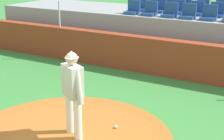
# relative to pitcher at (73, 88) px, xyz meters

# --- Properties ---
(pitcher) EXTENTS (0.73, 0.45, 1.75)m
(pitcher) POSITION_rel_pitcher_xyz_m (0.00, 0.00, 0.00)
(pitcher) COLOR silver
(pitcher) RESTS_ON pitchers_mound
(baseball) EXTENTS (0.07, 0.07, 0.07)m
(baseball) POSITION_rel_pitcher_xyz_m (0.59, 0.67, -0.98)
(baseball) COLOR white
(baseball) RESTS_ON pitchers_mound
(brick_barrier) EXTENTS (17.11, 0.40, 1.21)m
(brick_barrier) POSITION_rel_pitcher_xyz_m (-0.08, 5.08, -0.65)
(brick_barrier) COLOR #973821
(brick_barrier) RESTS_ON ground_plane
(fence_post_left) EXTENTS (0.06, 0.06, 0.98)m
(fence_post_left) POSITION_rel_pitcher_xyz_m (-4.30, 5.08, 0.45)
(fence_post_left) COLOR silver
(fence_post_left) RESTS_ON brick_barrier
(bleacher_platform) EXTENTS (15.67, 3.21, 1.73)m
(bleacher_platform) POSITION_rel_pitcher_xyz_m (-0.08, 7.39, -0.39)
(bleacher_platform) COLOR #95979F
(bleacher_platform) RESTS_ON ground_plane
(stadium_chair_0) EXTENTS (0.48, 0.44, 0.50)m
(stadium_chair_0) POSITION_rel_pitcher_xyz_m (-1.85, 6.31, 0.63)
(stadium_chair_0) COLOR navy
(stadium_chair_0) RESTS_ON bleacher_platform
(stadium_chair_1) EXTENTS (0.48, 0.44, 0.50)m
(stadium_chair_1) POSITION_rel_pitcher_xyz_m (-1.15, 6.30, 0.63)
(stadium_chair_1) COLOR navy
(stadium_chair_1) RESTS_ON bleacher_platform
(stadium_chair_2) EXTENTS (0.48, 0.44, 0.50)m
(stadium_chair_2) POSITION_rel_pitcher_xyz_m (-0.40, 6.31, 0.63)
(stadium_chair_2) COLOR navy
(stadium_chair_2) RESTS_ON bleacher_platform
(stadium_chair_3) EXTENTS (0.48, 0.44, 0.50)m
(stadium_chair_3) POSITION_rel_pitcher_xyz_m (0.25, 6.29, 0.63)
(stadium_chair_3) COLOR navy
(stadium_chair_3) RESTS_ON bleacher_platform
(stadium_chair_4) EXTENTS (0.48, 0.44, 0.50)m
(stadium_chair_4) POSITION_rel_pitcher_xyz_m (0.95, 6.33, 0.63)
(stadium_chair_4) COLOR navy
(stadium_chair_4) RESTS_ON bleacher_platform
(stadium_chair_6) EXTENTS (0.48, 0.44, 0.50)m
(stadium_chair_6) POSITION_rel_pitcher_xyz_m (-1.85, 7.17, 0.63)
(stadium_chair_6) COLOR navy
(stadium_chair_6) RESTS_ON bleacher_platform
(stadium_chair_7) EXTENTS (0.48, 0.44, 0.50)m
(stadium_chair_7) POSITION_rel_pitcher_xyz_m (-1.15, 7.16, 0.63)
(stadium_chair_7) COLOR navy
(stadium_chair_7) RESTS_ON bleacher_platform
(stadium_chair_8) EXTENTS (0.48, 0.44, 0.50)m
(stadium_chair_8) POSITION_rel_pitcher_xyz_m (-0.42, 7.15, 0.63)
(stadium_chair_8) COLOR navy
(stadium_chair_8) RESTS_ON bleacher_platform
(stadium_chair_9) EXTENTS (0.48, 0.44, 0.50)m
(stadium_chair_9) POSITION_rel_pitcher_xyz_m (0.29, 7.19, 0.63)
(stadium_chair_9) COLOR navy
(stadium_chair_9) RESTS_ON bleacher_platform
(stadium_chair_10) EXTENTS (0.48, 0.44, 0.50)m
(stadium_chair_10) POSITION_rel_pitcher_xyz_m (0.99, 7.15, 0.63)
(stadium_chair_10) COLOR navy
(stadium_chair_10) RESTS_ON bleacher_platform
(stadium_chair_12) EXTENTS (0.48, 0.44, 0.50)m
(stadium_chair_12) POSITION_rel_pitcher_xyz_m (-1.82, 8.00, 0.63)
(stadium_chair_12) COLOR navy
(stadium_chair_12) RESTS_ON bleacher_platform
(stadium_chair_13) EXTENTS (0.48, 0.44, 0.50)m
(stadium_chair_13) POSITION_rel_pitcher_xyz_m (-1.10, 8.05, 0.63)
(stadium_chair_13) COLOR navy
(stadium_chair_13) RESTS_ON bleacher_platform
(stadium_chair_14) EXTENTS (0.48, 0.44, 0.50)m
(stadium_chair_14) POSITION_rel_pitcher_xyz_m (-0.45, 8.05, 0.63)
(stadium_chair_14) COLOR navy
(stadium_chair_14) RESTS_ON bleacher_platform
(stadium_chair_15) EXTENTS (0.48, 0.44, 0.50)m
(stadium_chair_15) POSITION_rel_pitcher_xyz_m (0.26, 8.01, 0.63)
(stadium_chair_15) COLOR navy
(stadium_chair_15) RESTS_ON bleacher_platform
(stadium_chair_16) EXTENTS (0.48, 0.44, 0.50)m
(stadium_chair_16) POSITION_rel_pitcher_xyz_m (0.98, 8.02, 0.63)
(stadium_chair_16) COLOR navy
(stadium_chair_16) RESTS_ON bleacher_platform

